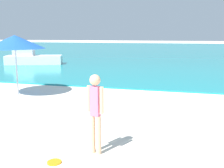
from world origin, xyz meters
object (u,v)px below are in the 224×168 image
at_px(person_standing, 95,110).
at_px(frisbee, 54,162).
at_px(boat_near, 32,58).
at_px(beach_umbrella, 15,42).

xyz_separation_m(person_standing, frisbee, (-0.59, -0.56, -0.86)).
xyz_separation_m(boat_near, beach_umbrella, (4.97, -9.03, 1.45)).
relative_size(person_standing, beach_umbrella, 0.69).
relative_size(person_standing, frisbee, 5.97).
height_order(person_standing, boat_near, person_standing).
height_order(frisbee, boat_near, boat_near).
distance_m(person_standing, beach_umbrella, 6.05).
bearing_deg(beach_umbrella, frisbee, -49.82).
height_order(person_standing, frisbee, person_standing).
height_order(boat_near, beach_umbrella, beach_umbrella).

